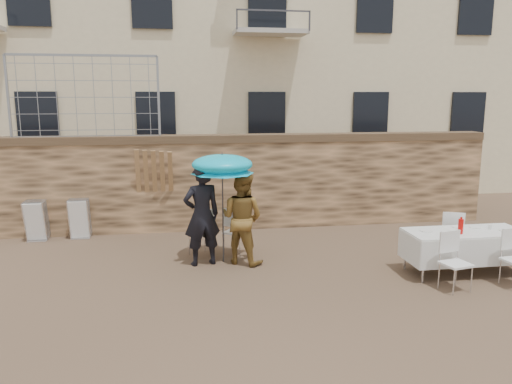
{
  "coord_description": "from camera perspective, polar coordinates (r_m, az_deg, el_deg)",
  "views": [
    {
      "loc": [
        -0.96,
        -6.65,
        3.13
      ],
      "look_at": [
        0.4,
        2.2,
        1.4
      ],
      "focal_mm": 35.0,
      "sensor_mm": 36.0,
      "label": 1
    }
  ],
  "objects": [
    {
      "name": "ground",
      "position": [
        7.41,
        -0.5,
        -14.04
      ],
      "size": [
        80.0,
        80.0,
        0.0
      ],
      "primitive_type": "plane",
      "color": "brown",
      "rests_on": "ground"
    },
    {
      "name": "stone_wall",
      "position": [
        11.86,
        -3.96,
        1.05
      ],
      "size": [
        13.0,
        0.5,
        2.2
      ],
      "primitive_type": "cube",
      "color": "olive",
      "rests_on": "ground"
    },
    {
      "name": "chain_link_fence",
      "position": [
        11.83,
        -18.97,
        10.2
      ],
      "size": [
        3.2,
        0.06,
        1.8
      ],
      "primitive_type": null,
      "color": "gray",
      "rests_on": "stone_wall"
    },
    {
      "name": "man_suit",
      "position": [
        9.31,
        -6.21,
        -2.66
      ],
      "size": [
        0.79,
        0.62,
        1.91
      ],
      "primitive_type": "imported",
      "rotation": [
        0.0,
        0.0,
        3.39
      ],
      "color": "black",
      "rests_on": "ground"
    },
    {
      "name": "woman_dress",
      "position": [
        9.38,
        -1.62,
        -2.98
      ],
      "size": [
        1.08,
        1.03,
        1.75
      ],
      "primitive_type": "imported",
      "rotation": [
        0.0,
        0.0,
        2.52
      ],
      "color": "#AB7B34",
      "rests_on": "ground"
    },
    {
      "name": "umbrella",
      "position": [
        9.27,
        -3.88,
        2.78
      ],
      "size": [
        1.18,
        1.18,
        1.93
      ],
      "color": "#3F3F44",
      "rests_on": "ground"
    },
    {
      "name": "couple_chair_left",
      "position": [
        9.96,
        -6.3,
        -4.57
      ],
      "size": [
        0.65,
        0.65,
        0.96
      ],
      "primitive_type": null,
      "rotation": [
        0.0,
        0.0,
        3.61
      ],
      "color": "white",
      "rests_on": "ground"
    },
    {
      "name": "couple_chair_right",
      "position": [
        10.01,
        -2.28,
        -4.43
      ],
      "size": [
        0.67,
        0.67,
        0.96
      ],
      "primitive_type": null,
      "rotation": [
        0.0,
        0.0,
        2.51
      ],
      "color": "white",
      "rests_on": "ground"
    },
    {
      "name": "banquet_table",
      "position": [
        9.62,
        22.85,
        -4.39
      ],
      "size": [
        2.1,
        0.85,
        0.78
      ],
      "color": "silver",
      "rests_on": "ground"
    },
    {
      "name": "soda_bottle",
      "position": [
        9.35,
        22.35,
        -3.67
      ],
      "size": [
        0.09,
        0.09,
        0.26
      ],
      "primitive_type": "cylinder",
      "color": "red",
      "rests_on": "banquet_table"
    },
    {
      "name": "table_chair_front_left",
      "position": [
        8.77,
        21.9,
        -7.46
      ],
      "size": [
        0.57,
        0.57,
        0.96
      ],
      "primitive_type": null,
      "rotation": [
        0.0,
        0.0,
        0.22
      ],
      "color": "white",
      "rests_on": "ground"
    },
    {
      "name": "table_chair_back",
      "position": [
        10.44,
        21.41,
        -4.54
      ],
      "size": [
        0.63,
        0.63,
        0.96
      ],
      "primitive_type": null,
      "rotation": [
        0.0,
        0.0,
        2.74
      ],
      "color": "white",
      "rests_on": "ground"
    },
    {
      "name": "chair_stack_left",
      "position": [
        12.07,
        -23.6,
        -2.79
      ],
      "size": [
        0.46,
        0.47,
        0.92
      ],
      "primitive_type": null,
      "color": "white",
      "rests_on": "ground"
    },
    {
      "name": "chair_stack_right",
      "position": [
        11.86,
        -19.4,
        -2.71
      ],
      "size": [
        0.46,
        0.4,
        0.92
      ],
      "primitive_type": null,
      "color": "white",
      "rests_on": "ground"
    },
    {
      "name": "wood_planks",
      "position": [
        11.62,
        -11.74,
        0.14
      ],
      "size": [
        0.7,
        0.2,
        2.0
      ],
      "primitive_type": null,
      "color": "#A37749",
      "rests_on": "ground"
    }
  ]
}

